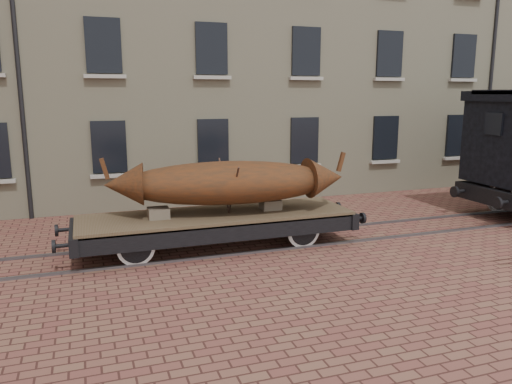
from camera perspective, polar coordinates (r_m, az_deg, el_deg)
name	(u,v)px	position (r m, az deg, el deg)	size (l,w,h in m)	color
ground	(344,235)	(14.33, 10.02, -4.84)	(90.00, 90.00, 0.00)	brown
warehouse_cream	(300,25)	(24.26, 5.09, 18.48)	(40.00, 10.19, 14.00)	#C3BB95
rail_track	(344,234)	(14.32, 10.02, -4.73)	(30.00, 1.52, 0.06)	#59595E
flatcar_wagon	(217,220)	(12.79, -4.52, -3.27)	(7.77, 2.11, 1.17)	brown
iron_boat	(229,182)	(12.67, -3.16, 1.11)	(6.19, 2.38, 1.50)	#5D2B11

